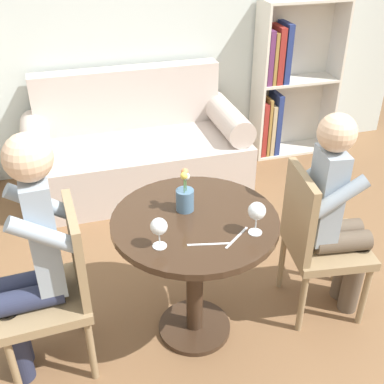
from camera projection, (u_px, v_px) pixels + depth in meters
name	position (u px, v px, depth m)	size (l,w,h in m)	color
ground_plane	(194.00, 328.00, 2.71)	(16.00, 16.00, 0.00)	brown
back_wall	(118.00, 7.00, 3.71)	(5.20, 0.05, 2.70)	silver
round_table	(195.00, 248.00, 2.41)	(0.82, 0.82, 0.75)	#382619
couch	(136.00, 151.00, 3.91)	(1.74, 0.80, 0.92)	beige
bookshelf_right	(284.00, 83.00, 4.28)	(0.75, 0.28, 1.38)	silver
chair_left	(57.00, 285.00, 2.29)	(0.44, 0.44, 0.90)	#937A56
chair_right	(316.00, 238.00, 2.61)	(0.47, 0.47, 0.90)	#937A56
person_left	(31.00, 258.00, 2.17)	(0.43, 0.35, 1.29)	#282D47
person_right	(337.00, 215.00, 2.54)	(0.44, 0.38, 1.22)	brown
wine_glass_left	(159.00, 227.00, 2.08)	(0.08, 0.08, 0.15)	white
wine_glass_right	(257.00, 212.00, 2.16)	(0.08, 0.08, 0.16)	white
flower_vase	(185.00, 197.00, 2.34)	(0.09, 0.09, 0.22)	slate
knife_left_setting	(209.00, 244.00, 2.14)	(0.19, 0.05, 0.00)	silver
fork_left_setting	(237.00, 238.00, 2.18)	(0.15, 0.13, 0.00)	silver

